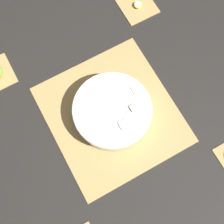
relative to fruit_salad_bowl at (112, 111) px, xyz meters
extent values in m
plane|color=black|center=(0.00, 0.00, -0.04)|extent=(6.00, 6.00, 0.00)
cube|color=tan|center=(0.00, 0.00, -0.04)|extent=(0.44, 0.41, 0.01)
cube|color=brown|center=(-0.17, 0.00, -0.04)|extent=(0.01, 0.40, 0.00)
cube|color=brown|center=(-0.12, 0.00, -0.04)|extent=(0.01, 0.40, 0.00)
cube|color=brown|center=(-0.07, 0.00, -0.04)|extent=(0.01, 0.40, 0.00)
cube|color=brown|center=(-0.02, 0.00, -0.04)|extent=(0.01, 0.40, 0.00)
cube|color=brown|center=(0.02, 0.00, -0.04)|extent=(0.01, 0.40, 0.00)
cube|color=brown|center=(0.07, 0.00, -0.04)|extent=(0.01, 0.40, 0.00)
cube|color=brown|center=(0.12, 0.00, -0.04)|extent=(0.01, 0.40, 0.00)
cube|color=brown|center=(0.17, 0.00, -0.04)|extent=(0.01, 0.40, 0.00)
cube|color=tan|center=(-0.33, 0.29, -0.04)|extent=(0.13, 0.13, 0.01)
cube|color=brown|center=(-0.36, 0.29, -0.04)|extent=(0.00, 0.12, 0.00)
cube|color=brown|center=(-0.33, 0.29, -0.04)|extent=(0.00, 0.12, 0.00)
cube|color=brown|center=(-0.29, 0.29, -0.04)|extent=(0.00, 0.12, 0.00)
cylinder|color=silver|center=(0.00, 0.00, 0.00)|extent=(0.25, 0.25, 0.06)
torus|color=silver|center=(0.00, 0.00, 0.02)|extent=(0.26, 0.26, 0.01)
cylinder|color=beige|center=(-0.07, -0.07, -0.01)|extent=(0.03, 0.03, 0.01)
cylinder|color=beige|center=(0.06, 0.08, -0.01)|extent=(0.02, 0.02, 0.01)
cylinder|color=beige|center=(-0.07, 0.07, 0.00)|extent=(0.03, 0.03, 0.01)
cylinder|color=beige|center=(0.04, -0.02, -0.01)|extent=(0.03, 0.03, 0.01)
cylinder|color=beige|center=(0.00, 0.07, 0.02)|extent=(0.03, 0.03, 0.01)
cylinder|color=beige|center=(0.03, 0.09, 0.02)|extent=(0.02, 0.02, 0.01)
cylinder|color=beige|center=(-0.01, -0.08, 0.02)|extent=(0.02, 0.02, 0.01)
cylinder|color=beige|center=(0.03, -0.05, 0.00)|extent=(0.03, 0.03, 0.01)
cylinder|color=beige|center=(-0.09, 0.00, 0.01)|extent=(0.03, 0.03, 0.01)
cylinder|color=beige|center=(-0.02, 0.02, 0.02)|extent=(0.03, 0.03, 0.01)
cylinder|color=beige|center=(-0.08, -0.04, -0.01)|extent=(0.03, 0.03, 0.01)
cube|color=#EFEACC|center=(0.03, 0.06, 0.02)|extent=(0.02, 0.02, 0.02)
cube|color=#EFEACC|center=(0.06, -0.07, 0.01)|extent=(0.03, 0.03, 0.03)
cube|color=#EFEACC|center=(-0.07, 0.05, -0.01)|extent=(0.03, 0.03, 0.03)
cube|color=#EFEACC|center=(0.00, -0.04, -0.02)|extent=(0.02, 0.02, 0.02)
cube|color=#EFEACC|center=(0.10, -0.03, -0.01)|extent=(0.03, 0.03, 0.03)
cube|color=#EFEACC|center=(0.01, 0.06, -0.02)|extent=(0.03, 0.03, 0.03)
cube|color=#EFEACC|center=(-0.02, 0.10, 0.01)|extent=(0.03, 0.03, 0.03)
cube|color=#EFEACC|center=(0.06, 0.02, -0.02)|extent=(0.02, 0.02, 0.02)
cube|color=#EFEACC|center=(0.08, -0.05, 0.00)|extent=(0.02, 0.02, 0.02)
cube|color=#EFEACC|center=(0.06, 0.01, 0.02)|extent=(0.03, 0.03, 0.03)
ellipsoid|color=#F9A338|center=(0.00, -0.05, 0.01)|extent=(0.03, 0.02, 0.01)
ellipsoid|color=#B2231E|center=(-0.05, -0.07, 0.02)|extent=(0.03, 0.02, 0.02)
ellipsoid|color=#F9A338|center=(-0.04, 0.04, -0.01)|extent=(0.04, 0.02, 0.02)
ellipsoid|color=#B2231E|center=(-0.03, 0.00, -0.02)|extent=(0.03, 0.02, 0.01)
ellipsoid|color=#B2231E|center=(-0.05, 0.03, 0.01)|extent=(0.03, 0.01, 0.01)
ellipsoid|color=#B2231E|center=(-0.08, 0.04, 0.02)|extent=(0.03, 0.02, 0.01)
cylinder|color=beige|center=(-0.33, 0.29, -0.03)|extent=(0.03, 0.03, 0.01)
torus|color=yellow|center=(-0.33, 0.29, -0.03)|extent=(0.03, 0.03, 0.01)
camera|label=1|loc=(0.26, -0.14, 0.97)|focal=50.00mm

